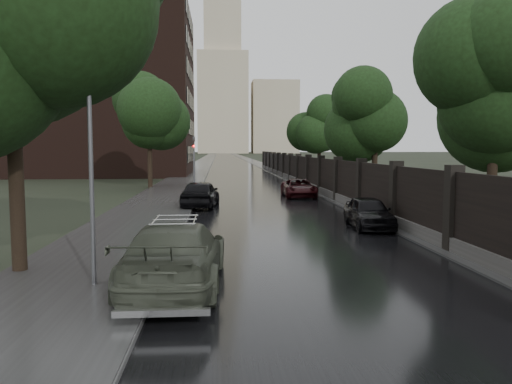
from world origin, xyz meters
The scene contains 18 objects.
ground centered at (0.00, 0.00, 0.00)m, with size 800.00×800.00×0.00m, color black.
road centered at (0.00, 190.00, 0.01)m, with size 8.00×420.00×0.02m, color black.
sidewalk_left centered at (-6.00, 190.00, 0.08)m, with size 4.00×420.00×0.16m, color #2D2D2D.
verge_right centered at (5.50, 190.00, 0.04)m, with size 3.00×420.00×0.08m, color #2D2D2D.
fence_right centered at (4.60, 32.01, 1.01)m, with size 0.45×75.72×2.70m.
tree_left_near centered at (-7.60, 3.00, 6.42)m, with size 5.44×5.44×9.16m.
tree_left_far centered at (-8.00, 30.00, 5.24)m, with size 4.25×4.25×7.39m.
tree_right_a centered at (7.50, 8.00, 4.95)m, with size 4.08×4.08×7.01m.
tree_right_b centered at (7.50, 22.00, 4.95)m, with size 4.08×4.08×7.01m.
tree_right_c centered at (7.50, 40.00, 4.95)m, with size 4.08×4.08×7.01m.
lamp_post centered at (-5.40, 1.50, 2.67)m, with size 0.25×0.12×5.11m.
traffic_light centered at (-4.30, 24.99, 2.40)m, with size 0.16×0.32×4.00m.
brick_building centered at (-18.00, 52.00, 10.00)m, with size 24.00×18.00×20.00m, color black.
stalinist_tower centered at (0.00, 300.00, 38.38)m, with size 92.00×30.00×159.00m.
volga_sedan centered at (-3.60, 1.72, 0.77)m, with size 2.15×5.28×1.53m, color #44493A.
hatchback_left centered at (-3.60, 17.27, 0.75)m, with size 1.78×4.42×1.51m, color black.
car_right_near centered at (3.40, 9.73, 0.64)m, with size 1.51×3.76×1.28m, color black.
car_right_far centered at (2.65, 22.62, 0.60)m, with size 2.00×4.34×1.21m, color black.
Camera 1 is at (-2.58, -9.73, 3.22)m, focal length 35.00 mm.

